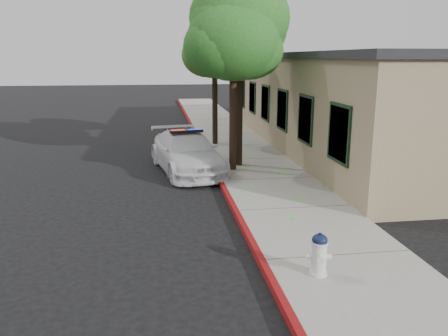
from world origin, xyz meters
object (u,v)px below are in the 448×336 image
clapboard_building (345,100)px  street_tree_mid (239,23)px  street_tree_far (215,54)px  fire_hydrant (319,254)px  street_tree_near (233,45)px  police_car (187,152)px

clapboard_building → street_tree_mid: (-5.67, -3.83, 3.06)m
street_tree_mid → street_tree_far: (-0.30, 4.30, -0.98)m
clapboard_building → fire_hydrant: size_ratio=25.83×
street_tree_near → street_tree_far: street_tree_near is taller
street_tree_near → street_tree_far: bearing=89.8°
street_tree_far → clapboard_building: bearing=-4.5°
street_tree_near → street_tree_mid: 1.06m
clapboard_building → street_tree_mid: 7.49m
clapboard_building → police_car: clapboard_building is taller
fire_hydrant → street_tree_mid: (0.09, 8.93, 4.64)m
street_tree_mid → street_tree_far: street_tree_mid is taller
police_car → street_tree_far: bearing=59.5°
street_tree_near → street_tree_mid: bearing=65.6°
clapboard_building → street_tree_mid: street_tree_mid is taller
clapboard_building → fire_hydrant: (-5.75, -12.76, -1.57)m
police_car → street_tree_mid: size_ratio=0.78×
street_tree_near → street_tree_far: (0.02, 5.00, -0.25)m
clapboard_building → street_tree_mid: bearing=-146.0°
clapboard_building → street_tree_far: bearing=175.5°
street_tree_far → fire_hydrant: bearing=-89.1°
clapboard_building → police_car: size_ratio=4.03×
police_car → clapboard_building: bearing=17.3°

